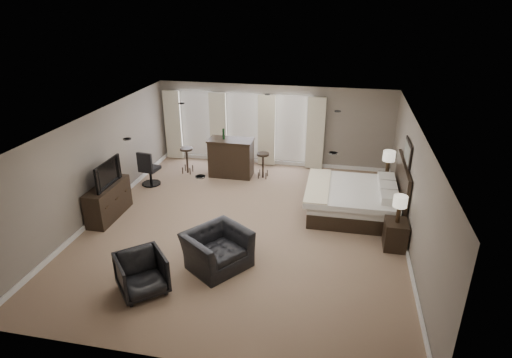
% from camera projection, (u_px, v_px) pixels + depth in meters
% --- Properties ---
extents(room, '(7.60, 8.60, 2.64)m').
position_uv_depth(room, '(244.00, 177.00, 9.88)').
color(room, '#896E57').
rests_on(room, ground).
extents(window_bay, '(5.25, 0.20, 2.30)m').
position_uv_depth(window_bay, '(242.00, 128.00, 13.79)').
color(window_bay, silver).
rests_on(window_bay, room).
extents(bed, '(2.29, 2.18, 1.45)m').
position_uv_depth(bed, '(355.00, 188.00, 10.73)').
color(bed, silver).
rests_on(bed, ground).
extents(nightstand_near, '(0.48, 0.59, 0.64)m').
position_uv_depth(nightstand_near, '(395.00, 235.00, 9.42)').
color(nightstand_near, black).
rests_on(nightstand_near, ground).
extents(nightstand_far, '(0.41, 0.51, 0.55)m').
position_uv_depth(nightstand_far, '(385.00, 184.00, 12.05)').
color(nightstand_far, black).
rests_on(nightstand_far, ground).
extents(lamp_near, '(0.30, 0.30, 0.62)m').
position_uv_depth(lamp_near, '(399.00, 209.00, 9.17)').
color(lamp_near, beige).
rests_on(lamp_near, nightstand_near).
extents(lamp_far, '(0.34, 0.34, 0.69)m').
position_uv_depth(lamp_far, '(388.00, 163.00, 11.80)').
color(lamp_far, beige).
rests_on(lamp_far, nightstand_far).
extents(wall_art, '(0.04, 0.96, 0.56)m').
position_uv_depth(wall_art, '(407.00, 152.00, 10.11)').
color(wall_art, slate).
rests_on(wall_art, room).
extents(dresser, '(0.48, 1.50, 0.87)m').
position_uv_depth(dresser, '(108.00, 201.00, 10.68)').
color(dresser, black).
rests_on(dresser, ground).
extents(tv, '(0.64, 1.12, 0.15)m').
position_uv_depth(tv, '(105.00, 183.00, 10.47)').
color(tv, black).
rests_on(tv, dresser).
extents(armchair_near, '(1.35, 1.44, 1.06)m').
position_uv_depth(armchair_near, '(217.00, 244.00, 8.69)').
color(armchair_near, black).
rests_on(armchair_near, ground).
extents(armchair_far, '(1.15, 1.15, 0.87)m').
position_uv_depth(armchair_far, '(142.00, 272.00, 7.97)').
color(armchair_far, black).
rests_on(armchair_far, ground).
extents(bar_counter, '(1.35, 0.70, 1.18)m').
position_uv_depth(bar_counter, '(231.00, 158.00, 13.06)').
color(bar_counter, black).
rests_on(bar_counter, ground).
extents(bar_stool_left, '(0.51, 0.51, 0.82)m').
position_uv_depth(bar_stool_left, '(187.00, 160.00, 13.34)').
color(bar_stool_left, black).
rests_on(bar_stool_left, ground).
extents(bar_stool_right, '(0.43, 0.43, 0.79)m').
position_uv_depth(bar_stool_right, '(263.00, 165.00, 12.99)').
color(bar_stool_right, black).
rests_on(bar_stool_right, ground).
extents(desk_chair, '(0.62, 0.62, 1.07)m').
position_uv_depth(desk_chair, '(150.00, 168.00, 12.46)').
color(desk_chair, black).
rests_on(desk_chair, ground).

